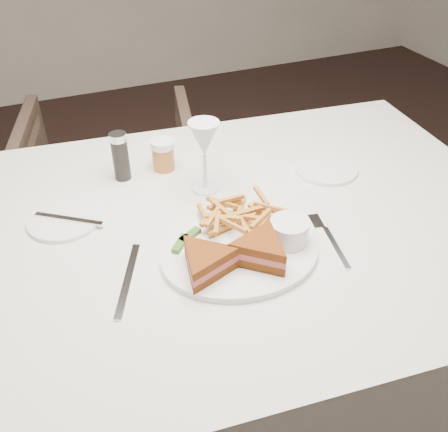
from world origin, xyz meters
TOP-DOWN VIEW (x-y plane):
  - ground at (0.00, 0.00)m, footprint 5.00×5.00m
  - table at (-0.32, -0.16)m, footprint 1.50×1.08m
  - chair_far at (-0.40, 0.75)m, footprint 0.78×0.75m
  - table_setting at (-0.31, -0.19)m, footprint 0.81×0.63m

SIDE VIEW (x-z plane):
  - ground at x=0.00m, z-range 0.00..0.00m
  - chair_far at x=-0.40m, z-range 0.00..0.68m
  - table at x=-0.32m, z-range 0.00..0.75m
  - table_setting at x=-0.31m, z-range 0.70..0.88m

